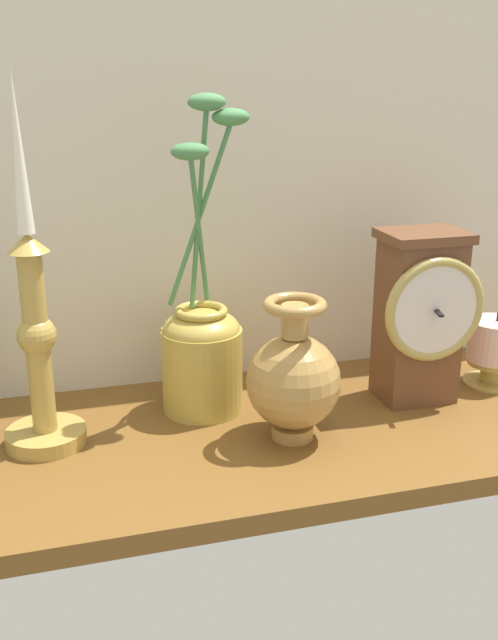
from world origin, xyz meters
TOP-DOWN VIEW (x-y plane):
  - ground_plane at (0.00, 0.00)cm, footprint 100.00×36.00cm
  - back_wall at (0.00, 18.50)cm, footprint 120.00×2.00cm
  - mantel_clock at (22.69, 2.53)cm, footprint 13.44×10.72cm
  - candlestick_tall_left at (-24.70, 2.94)cm, footprint 9.29×9.29cm
  - brass_vase_bulbous at (3.48, -3.42)cm, footprint 11.09×11.09cm
  - brass_vase_jar at (-4.99, 7.09)cm, footprint 10.89×10.23cm
  - pillar_candle_front at (35.36, 4.13)cm, footprint 7.61×7.61cm

SIDE VIEW (x-z plane):
  - ground_plane at x=0.00cm, z-range -2.40..0.00cm
  - pillar_candle_front at x=35.36cm, z-range -0.04..10.34cm
  - brass_vase_bulbous at x=3.48cm, z-range -0.99..16.15cm
  - brass_vase_jar at x=-4.99cm, z-range -10.95..28.14cm
  - mantel_clock at x=22.69cm, z-range 0.45..22.94cm
  - candlestick_tall_left at x=-24.70cm, z-range -8.54..33.34cm
  - back_wall at x=0.00cm, z-range 0.00..65.00cm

